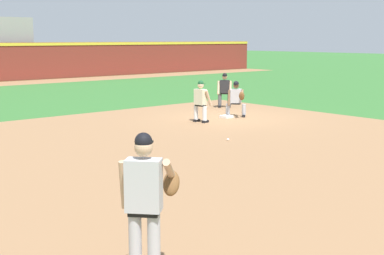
# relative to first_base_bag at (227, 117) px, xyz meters

# --- Properties ---
(ground_plane) EXTENTS (160.00, 160.00, 0.00)m
(ground_plane) POSITION_rel_first_base_bag_xyz_m (0.00, 0.00, -0.04)
(ground_plane) COLOR #336B2D
(infield_dirt_patch) EXTENTS (18.00, 18.00, 0.01)m
(infield_dirt_patch) POSITION_rel_first_base_bag_xyz_m (-5.14, -4.57, -0.04)
(infield_dirt_patch) COLOR #936B47
(infield_dirt_patch) RESTS_ON ground
(warning_track_strip) EXTENTS (48.00, 3.20, 0.01)m
(warning_track_strip) POSITION_rel_first_base_bag_xyz_m (0.00, 20.00, -0.04)
(warning_track_strip) COLOR #936B47
(warning_track_strip) RESTS_ON ground
(first_base_bag) EXTENTS (0.38, 0.38, 0.09)m
(first_base_bag) POSITION_rel_first_base_bag_xyz_m (0.00, 0.00, 0.00)
(first_base_bag) COLOR white
(first_base_bag) RESTS_ON ground
(baseball) EXTENTS (0.07, 0.07, 0.07)m
(baseball) POSITION_rel_first_base_bag_xyz_m (-3.11, -3.24, -0.01)
(baseball) COLOR white
(baseball) RESTS_ON ground
(pitcher) EXTENTS (0.85, 0.56, 1.86)m
(pitcher) POSITION_rel_first_base_bag_xyz_m (-10.23, -9.13, 1.01)
(pitcher) COLOR black
(pitcher) RESTS_ON ground
(first_baseman) EXTENTS (0.76, 1.07, 1.34)m
(first_baseman) POSITION_rel_first_base_bag_xyz_m (0.40, -0.10, 0.69)
(first_baseman) COLOR black
(first_baseman) RESTS_ON ground
(baserunner) EXTENTS (0.49, 0.63, 1.46)m
(baserunner) POSITION_rel_first_base_bag_xyz_m (-1.44, -0.18, 0.75)
(baserunner) COLOR black
(baserunner) RESTS_ON ground
(umpire) EXTENTS (0.67, 0.68, 1.46)m
(umpire) POSITION_rel_first_base_bag_xyz_m (1.98, 2.15, 0.75)
(umpire) COLOR black
(umpire) RESTS_ON ground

